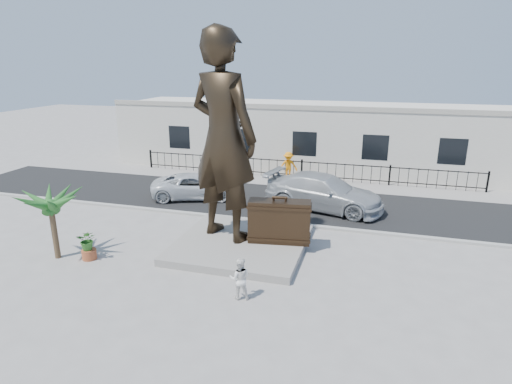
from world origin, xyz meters
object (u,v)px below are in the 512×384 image
at_px(statue, 223,137).
at_px(suitcase, 279,221).
at_px(tourist, 240,279).
at_px(car_white, 196,186).

bearing_deg(statue, suitcase, -159.42).
relative_size(tourist, car_white, 0.29).
bearing_deg(statue, tourist, 136.08).
distance_m(statue, car_white, 7.55).
bearing_deg(tourist, statue, -79.20).
distance_m(statue, tourist, 5.97).
distance_m(suitcase, car_white, 8.08).
xyz_separation_m(suitcase, tourist, (-0.34, -4.15, -0.48)).
relative_size(suitcase, car_white, 0.51).
height_order(statue, tourist, statue).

